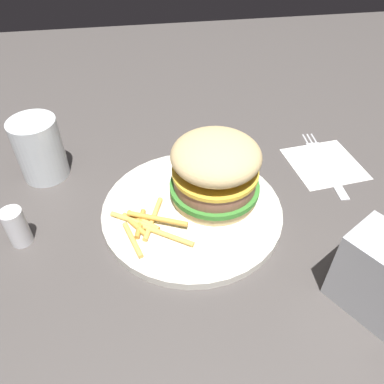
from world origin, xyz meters
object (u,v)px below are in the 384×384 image
(fork, at_px, (324,162))
(sandwich, at_px, (215,170))
(plate, at_px, (192,211))
(salt_shaker, at_px, (17,227))
(napkin, at_px, (324,164))
(napkin_dispenser, at_px, (383,278))
(fries_pile, at_px, (147,225))
(drink_glass, at_px, (41,152))

(fork, bearing_deg, sandwich, -73.11)
(plate, distance_m, sandwich, 0.07)
(fork, relative_size, salt_shaker, 3.16)
(salt_shaker, bearing_deg, napkin, 101.36)
(napkin, relative_size, napkin_dispenser, 1.12)
(napkin_dispenser, bearing_deg, sandwich, 5.65)
(sandwich, height_order, fries_pile, sandwich)
(fries_pile, relative_size, napkin_dispenser, 1.09)
(plate, xyz_separation_m, drink_glass, (-0.12, -0.22, 0.04))
(fries_pile, xyz_separation_m, salt_shaker, (-0.01, -0.17, 0.01))
(plate, xyz_separation_m, fries_pile, (0.03, -0.07, 0.01))
(drink_glass, bearing_deg, napkin_dispenser, 53.06)
(fries_pile, bearing_deg, salt_shaker, -94.26)
(napkin_dispenser, bearing_deg, napkin, -43.34)
(fork, relative_size, drink_glass, 1.78)
(plate, height_order, napkin, plate)
(sandwich, bearing_deg, napkin, 106.48)
(sandwich, relative_size, salt_shaker, 2.33)
(napkin, xyz_separation_m, salt_shaker, (0.09, -0.46, 0.03))
(sandwich, distance_m, fries_pile, 0.12)
(fries_pile, bearing_deg, sandwich, 114.98)
(napkin, height_order, salt_shaker, salt_shaker)
(fork, bearing_deg, fries_pile, -70.28)
(napkin_dispenser, height_order, salt_shaker, napkin_dispenser)
(fries_pile, relative_size, napkin, 0.97)
(sandwich, distance_m, napkin_dispenser, 0.24)
(sandwich, xyz_separation_m, fork, (-0.06, 0.20, -0.06))
(drink_glass, bearing_deg, fries_pile, 44.75)
(fries_pile, distance_m, napkin, 0.32)
(fork, distance_m, napkin_dispenser, 0.26)
(fries_pile, relative_size, salt_shaker, 1.94)
(napkin, bearing_deg, napkin_dispenser, -12.24)
(plate, distance_m, fries_pile, 0.07)
(fries_pile, height_order, salt_shaker, salt_shaker)
(napkin, bearing_deg, salt_shaker, -78.64)
(plate, relative_size, salt_shaker, 4.61)
(sandwich, xyz_separation_m, fries_pile, (0.05, -0.10, -0.04))
(plate, xyz_separation_m, napkin_dispenser, (0.17, 0.18, 0.04))
(plate, relative_size, fries_pile, 2.37)
(plate, distance_m, napkin_dispenser, 0.25)
(fries_pile, height_order, drink_glass, drink_glass)
(fork, xyz_separation_m, napkin_dispenser, (0.25, -0.05, 0.05))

